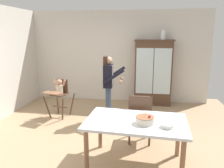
{
  "coord_description": "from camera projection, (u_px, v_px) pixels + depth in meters",
  "views": [
    {
      "loc": [
        0.77,
        -4.01,
        2.05
      ],
      "look_at": [
        0.09,
        0.7,
        0.95
      ],
      "focal_mm": 35.47,
      "sensor_mm": 36.0,
      "label": 1
    }
  ],
  "objects": [
    {
      "name": "china_cabinet",
      "position": [
        153.0,
        72.0,
        6.36
      ],
      "size": [
        1.1,
        0.48,
        1.87
      ],
      "color": "#4C3323",
      "rests_on": "ground_plane"
    },
    {
      "name": "ceramic_vase",
      "position": [
        163.0,
        35.0,
        6.09
      ],
      "size": [
        0.13,
        0.13,
        0.27
      ],
      "color": "white",
      "rests_on": "china_cabinet"
    },
    {
      "name": "serving_bowl",
      "position": [
        167.0,
        126.0,
        3.14
      ],
      "size": [
        0.18,
        0.18,
        0.05
      ],
      "primitive_type": "cylinder",
      "color": "silver",
      "rests_on": "dining_table"
    },
    {
      "name": "dining_chair_far_side",
      "position": [
        140.0,
        116.0,
        4.1
      ],
      "size": [
        0.44,
        0.44,
        0.96
      ],
      "rotation": [
        0.0,
        0.0,
        3.14
      ],
      "color": "#4C3323",
      "rests_on": "ground_plane"
    },
    {
      "name": "birthday_cake",
      "position": [
        145.0,
        120.0,
        3.27
      ],
      "size": [
        0.28,
        0.28,
        0.19
      ],
      "color": "beige",
      "rests_on": "dining_table"
    },
    {
      "name": "dining_table",
      "position": [
        136.0,
        126.0,
        3.41
      ],
      "size": [
        1.6,
        1.06,
        0.74
      ],
      "color": "silver",
      "rests_on": "ground_plane"
    },
    {
      "name": "high_chair_with_toddler",
      "position": [
        59.0,
        91.0,
        5.44
      ],
      "size": [
        0.68,
        0.77,
        0.95
      ],
      "rotation": [
        0.0,
        0.0,
        -0.22
      ],
      "color": "#4C3323",
      "rests_on": "ground_plane"
    },
    {
      "name": "adult_person",
      "position": [
        109.0,
        81.0,
        5.15
      ],
      "size": [
        0.51,
        0.49,
        1.53
      ],
      "rotation": [
        0.0,
        0.0,
        1.61
      ],
      "color": "#33425B",
      "rests_on": "ground_plane"
    },
    {
      "name": "wall_back",
      "position": [
        118.0,
        57.0,
        6.67
      ],
      "size": [
        5.32,
        0.06,
        2.7
      ],
      "primitive_type": "cube",
      "color": "beige",
      "rests_on": "ground_plane"
    },
    {
      "name": "ground_plane",
      "position": [
        103.0,
        138.0,
        4.43
      ],
      "size": [
        6.24,
        6.24,
        0.0
      ],
      "primitive_type": "plane",
      "color": "tan"
    }
  ]
}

